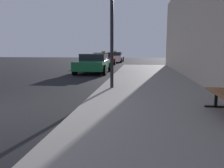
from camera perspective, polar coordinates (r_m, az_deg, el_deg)
name	(u,v)px	position (r m, az deg, el deg)	size (l,w,h in m)	color
sidewalk	(163,117)	(4.91, 13.28, -8.42)	(4.00, 32.00, 0.15)	gray
street_lamp	(112,1)	(8.10, -0.05, 20.75)	(0.36, 0.36, 4.45)	black
car_green	(94,63)	(14.68, -4.77, 5.43)	(2.07, 4.02, 1.27)	#196638
car_red	(103,59)	(21.16, -2.27, 6.50)	(2.06, 4.08, 1.43)	red
car_white	(115,57)	(27.84, 0.81, 7.07)	(2.02, 4.51, 1.43)	white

